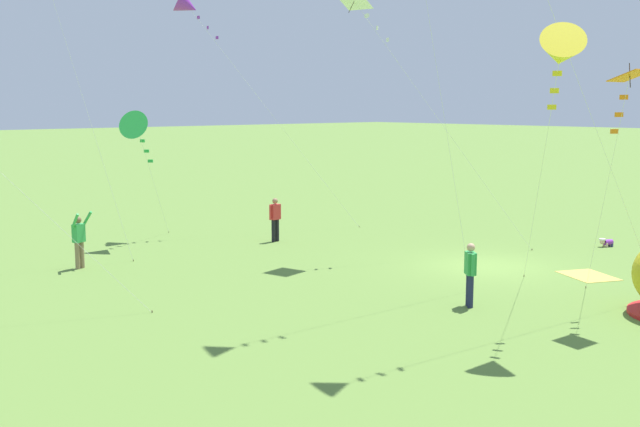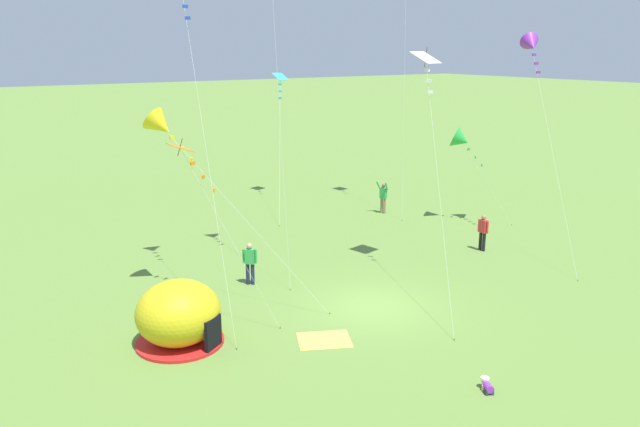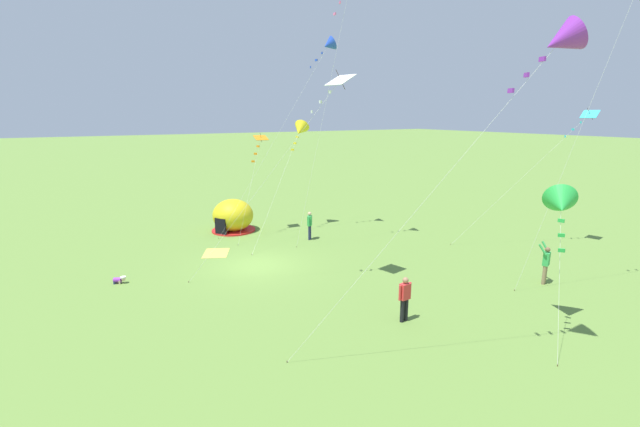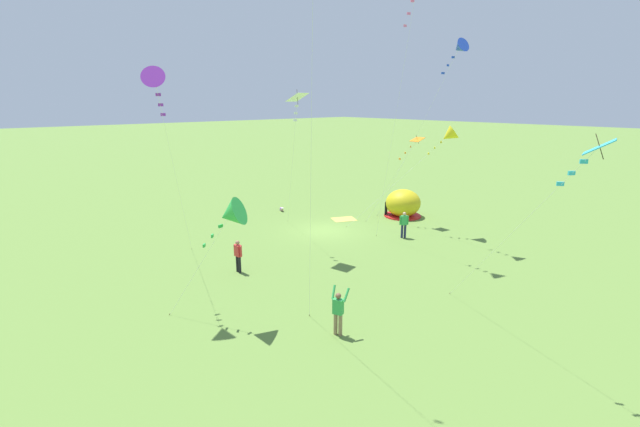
{
  "view_description": "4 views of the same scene",
  "coord_description": "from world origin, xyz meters",
  "px_view_note": "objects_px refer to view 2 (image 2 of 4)",
  "views": [
    {
      "loc": [
        -14.55,
        20.41,
        5.34
      ],
      "look_at": [
        2.97,
        4.79,
        1.92
      ],
      "focal_mm": 42.0,
      "sensor_mm": 36.0,
      "label": 1
    },
    {
      "loc": [
        -13.26,
        -16.55,
        9.2
      ],
      "look_at": [
        0.94,
        5.04,
        2.28
      ],
      "focal_mm": 35.0,
      "sensor_mm": 36.0,
      "label": 2
    },
    {
      "loc": [
        19.21,
        -7.52,
        7.45
      ],
      "look_at": [
        2.77,
        2.06,
        3.02
      ],
      "focal_mm": 24.0,
      "sensor_mm": 36.0,
      "label": 3
    },
    {
      "loc": [
        18.85,
        20.69,
        8.62
      ],
      "look_at": [
        3.24,
        3.12,
        2.4
      ],
      "focal_mm": 24.0,
      "sensor_mm": 36.0,
      "label": 4
    }
  ],
  "objects_px": {
    "person_with_toddler": "(483,231)",
    "popup_tent": "(179,314)",
    "kite_purple": "(532,45)",
    "person_flying_kite": "(383,196)",
    "kite_cyan": "(280,82)",
    "kite_orange": "(186,156)",
    "person_center_field": "(250,261)",
    "kite_yellow": "(161,125)",
    "kite_white": "(426,64)",
    "toddler_crawling": "(487,385)",
    "kite_green": "(461,140)"
  },
  "relations": [
    {
      "from": "person_with_toddler",
      "to": "popup_tent",
      "type": "bearing_deg",
      "value": -175.29
    },
    {
      "from": "person_with_toddler",
      "to": "kite_purple",
      "type": "xyz_separation_m",
      "value": [
        3.96,
        1.3,
        8.33
      ]
    },
    {
      "from": "popup_tent",
      "to": "person_flying_kite",
      "type": "xyz_separation_m",
      "value": [
        15.66,
        9.1,
        0.0
      ]
    },
    {
      "from": "kite_cyan",
      "to": "kite_orange",
      "type": "xyz_separation_m",
      "value": [
        -11.68,
        -14.2,
        -1.41
      ]
    },
    {
      "from": "person_center_field",
      "to": "kite_purple",
      "type": "relative_size",
      "value": 0.17
    },
    {
      "from": "person_flying_kite",
      "to": "kite_yellow",
      "type": "bearing_deg",
      "value": -161.53
    },
    {
      "from": "kite_white",
      "to": "toddler_crawling",
      "type": "bearing_deg",
      "value": -120.67
    },
    {
      "from": "kite_cyan",
      "to": "kite_green",
      "type": "height_order",
      "value": "kite_cyan"
    },
    {
      "from": "popup_tent",
      "to": "person_with_toddler",
      "type": "height_order",
      "value": "popup_tent"
    },
    {
      "from": "kite_cyan",
      "to": "kite_yellow",
      "type": "bearing_deg",
      "value": -135.22
    },
    {
      "from": "toddler_crawling",
      "to": "person_with_toddler",
      "type": "xyz_separation_m",
      "value": [
        9.23,
        8.67,
        0.79
      ]
    },
    {
      "from": "person_with_toddler",
      "to": "kite_white",
      "type": "distance_m",
      "value": 8.72
    },
    {
      "from": "kite_purple",
      "to": "kite_white",
      "type": "bearing_deg",
      "value": -168.63
    },
    {
      "from": "person_flying_kite",
      "to": "kite_yellow",
      "type": "xyz_separation_m",
      "value": [
        -14.35,
        -4.79,
        5.46
      ]
    },
    {
      "from": "kite_cyan",
      "to": "kite_white",
      "type": "relative_size",
      "value": 0.85
    },
    {
      "from": "kite_yellow",
      "to": "kite_orange",
      "type": "bearing_deg",
      "value": -93.4
    },
    {
      "from": "person_with_toddler",
      "to": "kite_cyan",
      "type": "xyz_separation_m",
      "value": [
        -2.41,
        14.48,
        6.18
      ]
    },
    {
      "from": "person_center_field",
      "to": "kite_cyan",
      "type": "distance_m",
      "value": 16.28
    },
    {
      "from": "person_with_toddler",
      "to": "kite_orange",
      "type": "xyz_separation_m",
      "value": [
        -14.1,
        0.28,
        4.77
      ]
    },
    {
      "from": "person_with_toddler",
      "to": "kite_green",
      "type": "distance_m",
      "value": 6.22
    },
    {
      "from": "kite_yellow",
      "to": "kite_purple",
      "type": "bearing_deg",
      "value": -5.6
    },
    {
      "from": "kite_white",
      "to": "kite_green",
      "type": "height_order",
      "value": "kite_white"
    },
    {
      "from": "kite_green",
      "to": "kite_yellow",
      "type": "height_order",
      "value": "kite_yellow"
    },
    {
      "from": "kite_yellow",
      "to": "kite_cyan",
      "type": "bearing_deg",
      "value": 44.78
    },
    {
      "from": "person_center_field",
      "to": "kite_yellow",
      "type": "distance_m",
      "value": 6.3
    },
    {
      "from": "kite_orange",
      "to": "kite_yellow",
      "type": "relative_size",
      "value": 0.89
    },
    {
      "from": "toddler_crawling",
      "to": "kite_yellow",
      "type": "xyz_separation_m",
      "value": [
        -4.7,
        11.72,
        6.28
      ]
    },
    {
      "from": "person_with_toddler",
      "to": "toddler_crawling",
      "type": "bearing_deg",
      "value": -136.78
    },
    {
      "from": "kite_cyan",
      "to": "kite_white",
      "type": "xyz_separation_m",
      "value": [
        -1.89,
        -14.85,
        1.4
      ]
    },
    {
      "from": "person_center_field",
      "to": "kite_green",
      "type": "height_order",
      "value": "kite_green"
    },
    {
      "from": "person_with_toddler",
      "to": "person_flying_kite",
      "type": "relative_size",
      "value": 0.91
    },
    {
      "from": "person_flying_kite",
      "to": "kite_white",
      "type": "xyz_separation_m",
      "value": [
        -4.72,
        -8.21,
        7.55
      ]
    },
    {
      "from": "toddler_crawling",
      "to": "kite_cyan",
      "type": "xyz_separation_m",
      "value": [
        6.82,
        23.16,
        6.97
      ]
    },
    {
      "from": "kite_white",
      "to": "kite_yellow",
      "type": "bearing_deg",
      "value": 160.48
    },
    {
      "from": "kite_green",
      "to": "kite_yellow",
      "type": "bearing_deg",
      "value": -175.54
    },
    {
      "from": "person_flying_kite",
      "to": "person_with_toddler",
      "type": "bearing_deg",
      "value": -93.04
    },
    {
      "from": "popup_tent",
      "to": "kite_green",
      "type": "xyz_separation_m",
      "value": [
        18.0,
        5.61,
        3.46
      ]
    },
    {
      "from": "toddler_crawling",
      "to": "person_flying_kite",
      "type": "bearing_deg",
      "value": 59.72
    },
    {
      "from": "popup_tent",
      "to": "kite_green",
      "type": "distance_m",
      "value": 19.17
    },
    {
      "from": "person_flying_kite",
      "to": "kite_cyan",
      "type": "relative_size",
      "value": 0.24
    },
    {
      "from": "popup_tent",
      "to": "person_center_field",
      "type": "distance_m",
      "value": 5.42
    },
    {
      "from": "popup_tent",
      "to": "kite_orange",
      "type": "height_order",
      "value": "kite_orange"
    },
    {
      "from": "toddler_crawling",
      "to": "kite_white",
      "type": "relative_size",
      "value": 0.06
    },
    {
      "from": "toddler_crawling",
      "to": "popup_tent",
      "type": "bearing_deg",
      "value": 129.04
    },
    {
      "from": "popup_tent",
      "to": "kite_cyan",
      "type": "height_order",
      "value": "kite_cyan"
    },
    {
      "from": "person_flying_kite",
      "to": "kite_white",
      "type": "bearing_deg",
      "value": -119.89
    },
    {
      "from": "person_center_field",
      "to": "kite_white",
      "type": "height_order",
      "value": "kite_white"
    },
    {
      "from": "kite_orange",
      "to": "kite_green",
      "type": "bearing_deg",
      "value": 13.57
    },
    {
      "from": "kite_green",
      "to": "kite_yellow",
      "type": "relative_size",
      "value": 0.72
    },
    {
      "from": "person_with_toddler",
      "to": "person_center_field",
      "type": "bearing_deg",
      "value": 169.16
    }
  ]
}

